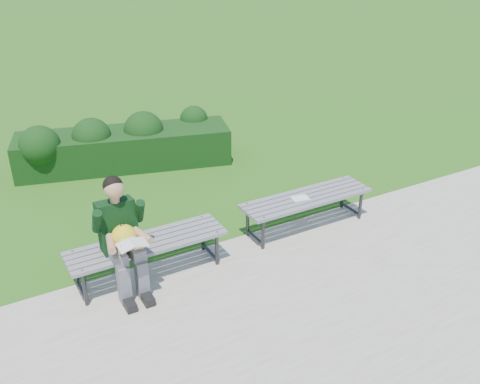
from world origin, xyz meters
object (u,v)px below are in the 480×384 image
(paper_sheet, at_px, (300,198))
(bench_left, at_px, (147,246))
(hedge, at_px, (119,144))
(bench_right, at_px, (306,200))
(seated_boy, at_px, (122,234))

(paper_sheet, bearing_deg, bench_left, -179.25)
(hedge, distance_m, bench_left, 3.31)
(bench_left, height_order, paper_sheet, bench_left)
(bench_right, bearing_deg, paper_sheet, 180.00)
(bench_right, height_order, paper_sheet, bench_right)
(paper_sheet, bearing_deg, bench_right, 0.00)
(bench_right, relative_size, paper_sheet, 7.35)
(bench_right, distance_m, paper_sheet, 0.12)
(bench_left, bearing_deg, hedge, 77.45)
(bench_left, height_order, bench_right, same)
(bench_right, bearing_deg, seated_boy, -177.14)
(hedge, bearing_deg, bench_right, -64.99)
(hedge, relative_size, paper_sheet, 14.60)
(hedge, xyz_separation_m, paper_sheet, (1.39, -3.20, 0.08))
(hedge, height_order, bench_left, hedge)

